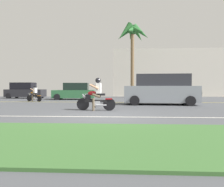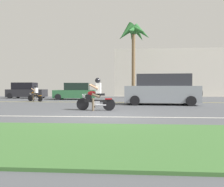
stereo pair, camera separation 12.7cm
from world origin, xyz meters
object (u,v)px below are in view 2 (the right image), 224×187
object	(u,v)px
motorcyclist	(96,97)
parked_car_0	(26,91)
palm_tree_0	(134,36)
parked_car_1	(76,92)
motorcyclist_distant	(35,95)
suv_nearby	(162,90)

from	to	relation	value
motorcyclist	parked_car_0	xyz separation A→B (m)	(-9.12, 11.62, 0.06)
palm_tree_0	parked_car_0	bearing A→B (deg)	-172.12
parked_car_1	motorcyclist_distant	world-z (taller)	parked_car_1
motorcyclist	motorcyclist_distant	size ratio (longest dim) A/B	1.32
parked_car_0	parked_car_1	xyz separation A→B (m)	(5.78, -1.90, -0.03)
suv_nearby	parked_car_1	bearing A→B (deg)	141.80
parked_car_1	parked_car_0	bearing A→B (deg)	161.84
parked_car_1	palm_tree_0	distance (m)	9.00
suv_nearby	parked_car_0	xyz separation A→B (m)	(-13.06, 7.63, -0.23)
palm_tree_0	parked_car_1	bearing A→B (deg)	-148.36
motorcyclist	parked_car_0	distance (m)	14.77
parked_car_1	motorcyclist_distant	xyz separation A→B (m)	(-2.67, -3.12, -0.16)
motorcyclist	motorcyclist_distant	distance (m)	8.92
motorcyclist_distant	suv_nearby	bearing A→B (deg)	-14.71
motorcyclist	palm_tree_0	xyz separation A→B (m)	(2.31, 13.20, 6.11)
parked_car_0	motorcyclist_distant	size ratio (longest dim) A/B	2.67
parked_car_0	parked_car_1	size ratio (longest dim) A/B	1.00
parked_car_0	palm_tree_0	size ratio (longest dim) A/B	0.49
motorcyclist	suv_nearby	world-z (taller)	suv_nearby
parked_car_0	palm_tree_0	bearing A→B (deg)	7.88
motorcyclist_distant	parked_car_1	bearing A→B (deg)	49.47
suv_nearby	parked_car_0	distance (m)	15.13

